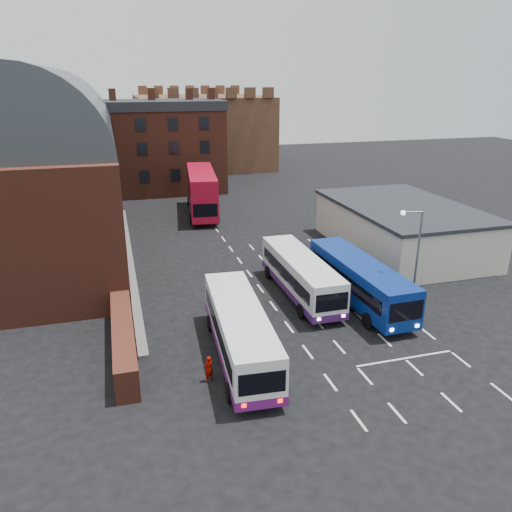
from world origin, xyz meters
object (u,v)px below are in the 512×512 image
object	(u,v)px
bus_white_inbound	(301,273)
pedestrian_beige	(239,382)
bus_white_outbound	(240,329)
street_lamp	(414,253)
pedestrian_red	(209,369)
bus_red_double	(202,192)
bus_blue	(359,279)

from	to	relation	value
bus_white_inbound	pedestrian_beige	distance (m)	12.89
bus_white_outbound	street_lamp	xyz separation A→B (m)	(12.26, 2.33, 2.53)
pedestrian_red	bus_red_double	bearing A→B (deg)	-123.92
bus_white_outbound	pedestrian_beige	bearing A→B (deg)	-101.09
bus_red_double	pedestrian_red	world-z (taller)	bus_red_double
bus_blue	pedestrian_red	bearing A→B (deg)	27.38
street_lamp	bus_red_double	bearing A→B (deg)	106.31
bus_white_inbound	pedestrian_red	size ratio (longest dim) A/B	7.46
pedestrian_red	pedestrian_beige	bearing A→B (deg)	101.10
bus_red_double	bus_blue	bearing A→B (deg)	109.99
bus_blue	bus_red_double	xyz separation A→B (m)	(-6.16, 27.04, 0.86)
bus_red_double	pedestrian_beige	xyz separation A→B (m)	(-4.59, -35.34, -1.89)
pedestrian_red	pedestrian_beige	distance (m)	2.10
bus_white_outbound	pedestrian_beige	xyz separation A→B (m)	(-0.95, -3.54, -1.00)
bus_white_outbound	bus_blue	bearing A→B (deg)	29.78
bus_white_outbound	pedestrian_red	world-z (taller)	bus_white_outbound
bus_blue	pedestrian_beige	world-z (taller)	bus_blue
street_lamp	pedestrian_beige	xyz separation A→B (m)	(-13.21, -5.87, -3.53)
bus_blue	street_lamp	world-z (taller)	street_lamp
pedestrian_red	pedestrian_beige	world-z (taller)	pedestrian_beige
pedestrian_red	bus_blue	bearing A→B (deg)	-175.29
bus_blue	pedestrian_beige	distance (m)	13.62
bus_white_inbound	pedestrian_beige	xyz separation A→B (m)	(-7.26, -10.61, -0.95)
pedestrian_red	pedestrian_beige	size ratio (longest dim) A/B	0.92
street_lamp	pedestrian_red	bearing A→B (deg)	-163.91
pedestrian_red	pedestrian_beige	xyz separation A→B (m)	(1.21, -1.71, 0.06)
street_lamp	bus_white_inbound	bearing A→B (deg)	141.46
bus_red_double	pedestrian_red	xyz separation A→B (m)	(-5.80, -33.62, -1.96)
pedestrian_red	bus_white_outbound	bearing A→B (deg)	-163.86
bus_white_outbound	bus_red_double	size ratio (longest dim) A/B	0.87
bus_red_double	pedestrian_beige	world-z (taller)	bus_red_double
bus_white_outbound	bus_white_inbound	size ratio (longest dim) A/B	1.04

